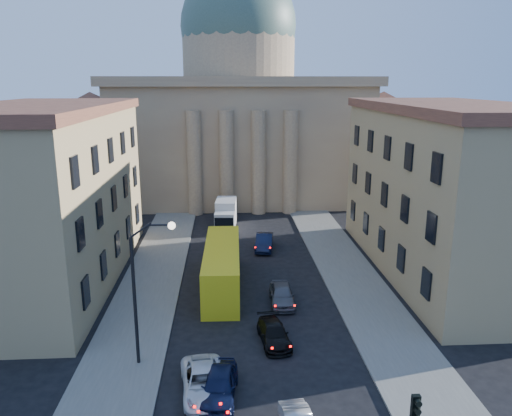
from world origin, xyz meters
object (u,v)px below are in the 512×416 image
at_px(street_lamp, 143,282).
at_px(box_truck, 226,215).
at_px(car_left_near, 219,385).
at_px(city_bus, 222,266).

distance_m(street_lamp, box_truck, 29.24).
bearing_deg(box_truck, street_lamp, -95.50).
bearing_deg(street_lamp, box_truck, 80.54).
distance_m(car_left_near, city_bus, 14.85).
relative_size(car_left_near, city_bus, 0.37).
xyz_separation_m(street_lamp, car_left_near, (4.31, -3.51, -4.52)).
bearing_deg(street_lamp, city_bus, 68.62).
distance_m(city_bus, box_truck, 17.31).
bearing_deg(car_left_near, box_truck, 94.94).
distance_m(car_left_near, box_truck, 32.12).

